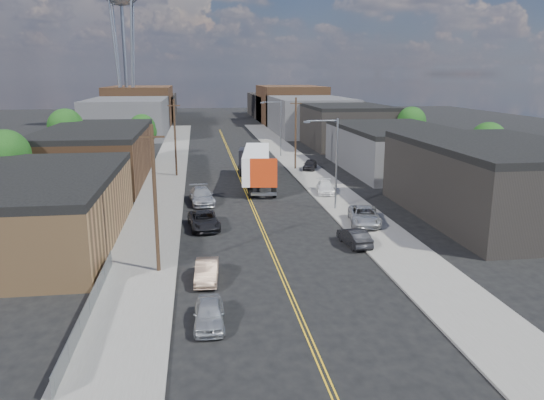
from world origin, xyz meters
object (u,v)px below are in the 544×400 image
object	(u,v)px
car_right_lot_b	(325,187)
car_right_oncoming	(354,237)
car_left_a	(209,314)
car_left_c	(204,220)
car_right_lot_a	(364,216)
car_right_lot_c	(310,164)
car_left_b	(207,271)
semi_truck	(255,164)
car_ahead_truck	(255,162)
car_left_d	(202,196)

from	to	relation	value
car_right_lot_b	car_right_oncoming	bearing A→B (deg)	-87.42
car_left_a	car_left_c	distance (m)	18.51
car_right_oncoming	car_right_lot_a	world-z (taller)	car_right_lot_a
car_left_c	car_right_lot_a	bearing A→B (deg)	-10.44
car_left_a	car_right_lot_c	bearing A→B (deg)	73.01
car_left_b	car_right_lot_b	xyz separation A→B (m)	(13.65, 23.91, 0.13)
semi_truck	car_left_b	size ratio (longest dim) A/B	4.24
car_left_c	car_right_oncoming	distance (m)	13.25
car_ahead_truck	car_left_c	bearing A→B (deg)	-109.66
car_left_b	car_right_oncoming	xyz separation A→B (m)	(11.60, 5.78, 0.02)
car_left_d	car_right_lot_b	world-z (taller)	car_left_d
car_left_a	car_right_lot_a	bearing A→B (deg)	52.51
car_left_a	car_ahead_truck	world-z (taller)	car_ahead_truck
car_left_b	car_right_lot_a	bearing A→B (deg)	42.17
car_left_d	car_right_oncoming	world-z (taller)	car_left_d
car_left_a	car_right_lot_b	size ratio (longest dim) A/B	0.90
car_right_oncoming	car_right_lot_b	distance (m)	18.24
car_left_d	car_right_oncoming	size ratio (longest dim) A/B	1.34
car_left_c	car_ahead_truck	world-z (taller)	car_left_c
car_left_c	car_ahead_truck	size ratio (longest dim) A/B	1.01
car_right_oncoming	car_ahead_truck	world-z (taller)	car_ahead_truck
car_left_a	car_right_lot_b	bearing A→B (deg)	67.14
car_left_b	car_left_d	xyz separation A→B (m)	(-0.10, 21.49, 0.14)
car_right_lot_b	car_left_b	bearing A→B (deg)	-110.69
car_right_oncoming	car_left_d	bearing A→B (deg)	-59.30
car_right_lot_b	car_left_c	bearing A→B (deg)	-130.32
semi_truck	car_right_lot_c	xyz separation A→B (m)	(8.59, 8.27, -1.69)
car_right_lot_a	car_right_lot_b	size ratio (longest dim) A/B	1.23
car_left_b	car_right_lot_a	distance (m)	17.97
car_left_d	car_right_oncoming	distance (m)	19.58
semi_truck	car_right_oncoming	size ratio (longest dim) A/B	4.12
car_right_lot_b	car_ahead_truck	xyz separation A→B (m)	(-5.94, 18.75, -0.07)
semi_truck	car_right_lot_c	world-z (taller)	semi_truck
car_left_b	car_right_lot_b	size ratio (longest dim) A/B	0.91
car_right_lot_c	car_ahead_truck	distance (m)	8.27
car_left_d	car_right_lot_b	bearing A→B (deg)	4.27
car_right_lot_c	car_right_lot_b	bearing A→B (deg)	-75.96
car_left_c	car_right_lot_a	xyz separation A→B (m)	(14.10, -1.05, 0.18)
semi_truck	car_right_oncoming	distance (m)	25.48
car_left_d	car_right_lot_b	size ratio (longest dim) A/B	1.26
car_ahead_truck	car_left_b	bearing A→B (deg)	-105.70
car_left_b	car_left_c	bearing A→B (deg)	93.87
semi_truck	car_right_oncoming	bearing A→B (deg)	-70.84
car_left_d	car_right_lot_c	size ratio (longest dim) A/B	1.38
car_left_c	car_left_d	distance (m)	9.30
semi_truck	car_left_a	bearing A→B (deg)	-92.38
car_right_oncoming	car_right_lot_b	xyz separation A→B (m)	(2.05, 18.13, 0.11)
car_right_lot_c	car_ahead_truck	size ratio (longest dim) A/B	0.78
car_left_b	car_right_lot_b	world-z (taller)	car_right_lot_b
car_right_lot_b	car_left_d	bearing A→B (deg)	-160.98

